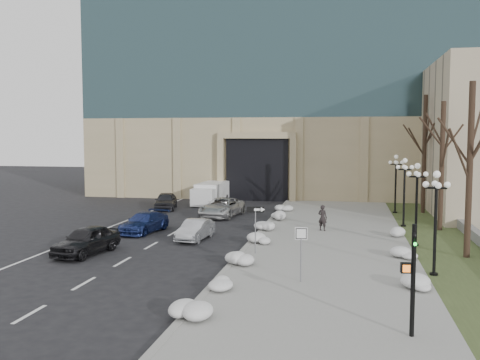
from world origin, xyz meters
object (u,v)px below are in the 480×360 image
object	(u,v)px
car_b	(195,230)
car_d	(222,207)
car_e	(166,201)
lamppost_c	(404,183)
car_a	(86,240)
lamppost_d	(396,176)
lamppost_b	(417,193)
pedestrian	(323,218)
one_way_sign	(258,215)
car_c	(144,223)
keep_sign	(301,243)
traffic_signal	(412,283)
box_truck	(211,194)
lamppost_a	(436,209)

from	to	relation	value
car_b	car_d	size ratio (longest dim) A/B	0.71
car_b	car_e	size ratio (longest dim) A/B	0.88
lamppost_c	car_a	bearing A→B (deg)	-145.88
car_d	lamppost_c	distance (m)	13.74
car_a	lamppost_c	distance (m)	21.11
lamppost_d	car_a	bearing A→B (deg)	-133.55
lamppost_b	car_e	bearing A→B (deg)	147.44
car_d	pedestrian	distance (m)	9.57
car_b	one_way_sign	xyz separation A→B (m)	(4.42, -3.44, 1.53)
car_c	lamppost_d	size ratio (longest dim) A/B	0.94
car_c	lamppost_d	world-z (taller)	lamppost_d
car_c	lamppost_c	xyz separation A→B (m)	(16.74, 5.10, 2.43)
car_b	lamppost_d	xyz separation A→B (m)	(12.79, 13.35, 2.46)
car_d	keep_sign	size ratio (longest dim) A/B	2.13
car_c	one_way_sign	xyz separation A→B (m)	(8.38, -5.19, 1.50)
car_e	pedestrian	xyz separation A→B (m)	(13.63, -8.46, 0.25)
car_e	traffic_signal	size ratio (longest dim) A/B	1.16
keep_sign	lamppost_b	distance (m)	10.61
car_d	one_way_sign	world-z (taller)	one_way_sign
pedestrian	lamppost_b	xyz separation A→B (m)	(5.35, -3.66, 2.11)
car_c	lamppost_b	xyz separation A→B (m)	(16.74, -1.40, 2.43)
car_a	pedestrian	bearing A→B (deg)	45.48
car_d	lamppost_b	size ratio (longest dim) A/B	1.10
car_d	box_truck	world-z (taller)	box_truck
car_b	box_truck	size ratio (longest dim) A/B	0.61
lamppost_b	lamppost_a	bearing A→B (deg)	-90.00
lamppost_a	lamppost_d	bearing A→B (deg)	90.00
keep_sign	car_d	bearing A→B (deg)	102.41
keep_sign	lamppost_a	xyz separation A→B (m)	(5.72, 2.34, 1.27)
lamppost_a	lamppost_d	world-z (taller)	same
keep_sign	one_way_sign	bearing A→B (deg)	106.92
car_c	car_d	distance (m)	8.30
lamppost_a	lamppost_c	distance (m)	13.00
car_b	lamppost_d	distance (m)	18.65
box_truck	lamppost_a	distance (m)	28.07
car_b	keep_sign	bearing A→B (deg)	-45.26
traffic_signal	car_e	bearing A→B (deg)	116.76
pedestrian	lamppost_c	world-z (taller)	lamppost_c
car_b	one_way_sign	distance (m)	5.81
one_way_sign	traffic_signal	distance (m)	12.37
car_d	one_way_sign	size ratio (longest dim) A/B	2.02
pedestrian	lamppost_d	size ratio (longest dim) A/B	0.35
traffic_signal	lamppost_d	distance (m)	27.42
one_way_sign	lamppost_a	world-z (taller)	lamppost_a
car_c	lamppost_c	bearing A→B (deg)	25.49
keep_sign	box_truck	bearing A→B (deg)	101.73
car_e	keep_sign	world-z (taller)	keep_sign
one_way_sign	lamppost_d	size ratio (longest dim) A/B	0.55
car_c	one_way_sign	world-z (taller)	one_way_sign
car_b	lamppost_a	xyz separation A→B (m)	(12.79, -6.15, 2.46)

